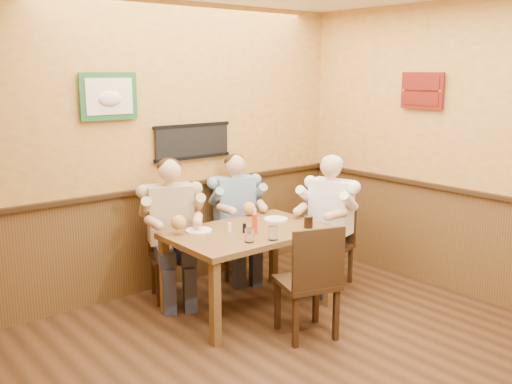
% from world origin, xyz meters
% --- Properties ---
extents(room, '(5.02, 5.03, 2.81)m').
position_xyz_m(room, '(0.13, 0.17, 1.69)').
color(room, '#301C0E').
rests_on(room, ground).
extents(dining_table, '(1.40, 0.90, 0.75)m').
position_xyz_m(dining_table, '(0.62, 1.50, 0.66)').
color(dining_table, brown).
rests_on(dining_table, ground).
extents(chair_back_left, '(0.51, 0.51, 0.85)m').
position_xyz_m(chair_back_left, '(0.22, 2.16, 0.43)').
color(chair_back_left, '#352110').
rests_on(chair_back_left, ground).
extents(chair_back_right, '(0.47, 0.47, 0.82)m').
position_xyz_m(chair_back_right, '(1.06, 2.28, 0.41)').
color(chair_back_right, '#352110').
rests_on(chair_back_right, ground).
extents(chair_right_end, '(0.48, 0.48, 0.84)m').
position_xyz_m(chair_right_end, '(1.65, 1.46, 0.42)').
color(chair_right_end, '#352110').
rests_on(chair_right_end, ground).
extents(chair_near_side, '(0.56, 0.56, 0.96)m').
position_xyz_m(chair_near_side, '(0.67, 0.79, 0.48)').
color(chair_near_side, '#352110').
rests_on(chair_near_side, ground).
extents(diner_tan_shirt, '(0.73, 0.73, 1.22)m').
position_xyz_m(diner_tan_shirt, '(0.22, 2.16, 0.61)').
color(diner_tan_shirt, '#C9B38A').
rests_on(diner_tan_shirt, ground).
extents(diner_blue_polo, '(0.67, 0.67, 1.18)m').
position_xyz_m(diner_blue_polo, '(1.06, 2.28, 0.59)').
color(diner_blue_polo, '#7899B5').
rests_on(diner_blue_polo, ground).
extents(diner_white_elder, '(0.69, 0.69, 1.20)m').
position_xyz_m(diner_white_elder, '(1.65, 1.46, 0.60)').
color(diner_white_elder, white).
rests_on(diner_white_elder, ground).
extents(water_glass_left, '(0.08, 0.08, 0.12)m').
position_xyz_m(water_glass_left, '(0.40, 1.21, 0.81)').
color(water_glass_left, white).
rests_on(water_glass_left, dining_table).
extents(water_glass_mid, '(0.10, 0.10, 0.12)m').
position_xyz_m(water_glass_mid, '(0.60, 1.13, 0.81)').
color(water_glass_mid, white).
rests_on(water_glass_mid, dining_table).
extents(cola_tumbler, '(0.09, 0.09, 0.11)m').
position_xyz_m(cola_tumbler, '(1.09, 1.22, 0.80)').
color(cola_tumbler, black).
rests_on(cola_tumbler, dining_table).
extents(hot_sauce_bottle, '(0.06, 0.06, 0.20)m').
position_xyz_m(hot_sauce_bottle, '(0.60, 1.38, 0.85)').
color(hot_sauce_bottle, red).
rests_on(hot_sauce_bottle, dining_table).
extents(salt_shaker, '(0.03, 0.03, 0.08)m').
position_xyz_m(salt_shaker, '(0.46, 1.56, 0.79)').
color(salt_shaker, white).
rests_on(salt_shaker, dining_table).
extents(pepper_shaker, '(0.04, 0.04, 0.08)m').
position_xyz_m(pepper_shaker, '(0.54, 1.45, 0.79)').
color(pepper_shaker, black).
rests_on(pepper_shaker, dining_table).
extents(plate_far_left, '(0.29, 0.29, 0.02)m').
position_xyz_m(plate_far_left, '(0.26, 1.75, 0.76)').
color(plate_far_left, white).
rests_on(plate_far_left, dining_table).
extents(plate_far_right, '(0.25, 0.25, 0.02)m').
position_xyz_m(plate_far_right, '(1.04, 1.62, 0.76)').
color(plate_far_right, white).
rests_on(plate_far_right, dining_table).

